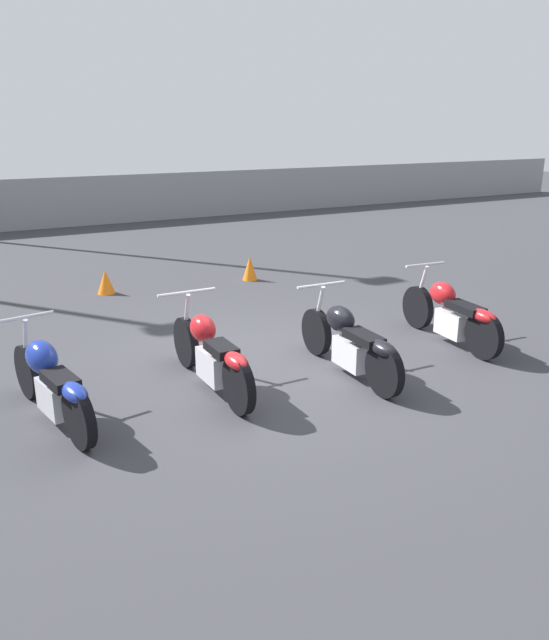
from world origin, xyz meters
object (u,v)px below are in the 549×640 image
(traffic_cone_far, at_px, (250,268))
(traffic_cone_near, at_px, (106,282))
(motorcycle_slot_1, at_px, (212,355))
(motorcycle_slot_0, at_px, (51,383))
(motorcycle_slot_2, at_px, (350,342))
(motorcycle_slot_3, at_px, (451,314))

(traffic_cone_far, bearing_deg, traffic_cone_near, 172.95)
(motorcycle_slot_1, relative_size, traffic_cone_near, 5.04)
(motorcycle_slot_0, height_order, traffic_cone_near, motorcycle_slot_0)
(motorcycle_slot_2, distance_m, traffic_cone_near, 5.41)
(motorcycle_slot_3, bearing_deg, traffic_cone_far, 105.04)
(motorcycle_slot_0, relative_size, traffic_cone_far, 4.35)
(motorcycle_slot_2, bearing_deg, traffic_cone_near, 109.64)
(motorcycle_slot_0, distance_m, motorcycle_slot_3, 5.22)
(motorcycle_slot_2, xyz_separation_m, motorcycle_slot_3, (1.87, 0.27, 0.00))
(traffic_cone_far, bearing_deg, motorcycle_slot_1, -121.08)
(motorcycle_slot_1, relative_size, traffic_cone_far, 4.59)
(traffic_cone_near, distance_m, traffic_cone_far, 2.71)
(traffic_cone_far, bearing_deg, motorcycle_slot_0, -134.94)
(motorcycle_slot_1, height_order, traffic_cone_far, motorcycle_slot_1)
(traffic_cone_near, bearing_deg, motorcycle_slot_2, -72.29)
(motorcycle_slot_0, relative_size, motorcycle_slot_1, 0.95)
(motorcycle_slot_0, xyz_separation_m, traffic_cone_near, (1.71, 4.74, -0.21))
(motorcycle_slot_2, relative_size, motorcycle_slot_3, 1.04)
(motorcycle_slot_3, bearing_deg, motorcycle_slot_2, -167.01)
(motorcycle_slot_0, xyz_separation_m, motorcycle_slot_2, (3.35, -0.41, -0.01))
(motorcycle_slot_3, distance_m, traffic_cone_far, 4.62)
(motorcycle_slot_3, relative_size, traffic_cone_far, 4.35)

